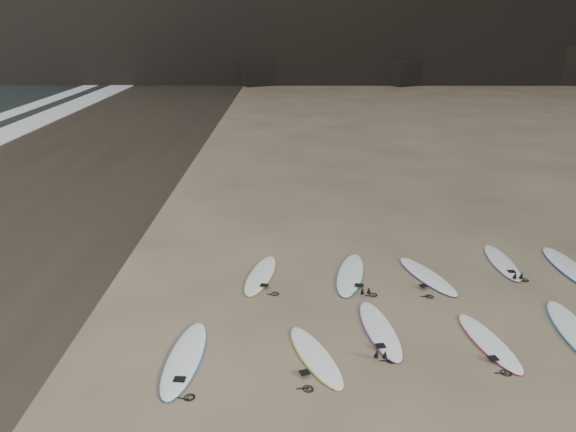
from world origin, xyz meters
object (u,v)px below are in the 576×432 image
surfboard_1 (315,356)px  surfboard_5 (261,275)px  surfboard_3 (489,342)px  surfboard_7 (427,276)px  surfboard_9 (570,268)px  surfboard_4 (575,331)px  surfboard_0 (184,358)px  surfboard_2 (380,329)px  surfboard_6 (350,274)px  surfboard_8 (502,262)px

surfboard_1 → surfboard_5: bearing=88.5°
surfboard_3 → surfboard_7: surfboard_7 is taller
surfboard_3 → surfboard_9: (3.31, 3.53, 0.01)m
surfboard_4 → surfboard_0: bearing=-169.0°
surfboard_2 → surfboard_5: bearing=127.3°
surfboard_4 → surfboard_5: (-6.73, 2.68, -0.00)m
surfboard_0 → surfboard_2: 4.08m
surfboard_6 → surfboard_9: bearing=15.4°
surfboard_4 → surfboard_2: bearing=-176.8°
surfboard_9 → surfboard_6: bearing=-178.7°
surfboard_1 → surfboard_2: (1.40, 0.97, 0.00)m
surfboard_7 → surfboard_9: 3.89m
surfboard_6 → surfboard_8: (4.15, 0.77, -0.00)m
surfboard_9 → surfboard_5: bearing=-179.4°
surfboard_0 → surfboard_9: surfboard_9 is taller
surfboard_3 → surfboard_6: surfboard_6 is taller
surfboard_2 → surfboard_9: size_ratio=0.88×
surfboard_5 → surfboard_6: (2.30, 0.05, 0.00)m
surfboard_4 → surfboard_8: bearing=98.4°
surfboard_9 → surfboard_4: bearing=-116.3°
surfboard_4 → surfboard_9: bearing=70.0°
surfboard_8 → surfboard_5: bearing=-172.3°
surfboard_2 → surfboard_6: bearing=89.7°
surfboard_1 → surfboard_5: size_ratio=0.96×
surfboard_4 → surfboard_7: (-2.48, 2.64, -0.00)m
surfboard_7 → surfboard_9: surfboard_9 is taller
surfboard_2 → surfboard_6: surfboard_6 is taller
surfboard_1 → surfboard_4: surfboard_4 is taller
surfboard_8 → surfboard_2: bearing=-137.2°
surfboard_6 → surfboard_9: surfboard_9 is taller
surfboard_3 → surfboard_2: bearing=156.2°
surfboard_4 → surfboard_9: 3.41m
surfboard_7 → surfboard_8: (2.20, 0.86, -0.00)m
surfboard_5 → surfboard_7: 4.24m
surfboard_2 → surfboard_6: size_ratio=0.94×
surfboard_2 → surfboard_1: bearing=-153.1°
surfboard_1 → surfboard_5: (-1.25, 3.61, 0.00)m
surfboard_4 → surfboard_6: surfboard_4 is taller
surfboard_0 → surfboard_9: bearing=27.3°
surfboard_5 → surfboard_7: surfboard_7 is taller
surfboard_2 → surfboard_5: 3.74m
surfboard_1 → surfboard_8: bearing=19.8°
surfboard_4 → surfboard_8: 3.51m
surfboard_6 → surfboard_9: (5.81, 0.39, 0.00)m
surfboard_4 → surfboard_1: bearing=-166.6°
surfboard_1 → surfboard_6: 3.80m
surfboard_0 → surfboard_5: (1.29, 3.69, -0.00)m
surfboard_5 → surfboard_4: bearing=-10.9°
surfboard_2 → surfboard_4: size_ratio=0.92×
surfboard_0 → surfboard_1: surfboard_0 is taller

